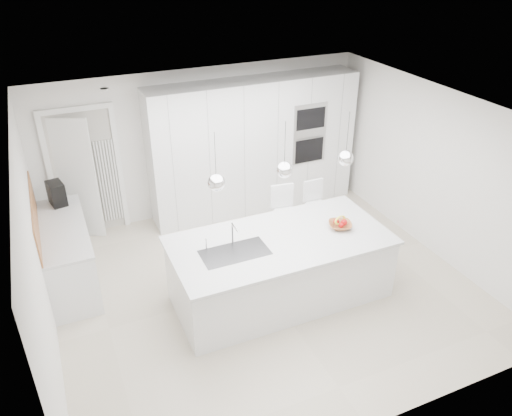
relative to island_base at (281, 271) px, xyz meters
name	(u,v)px	position (x,y,z in m)	size (l,w,h in m)	color
floor	(265,286)	(-0.10, 0.30, -0.43)	(5.50, 5.50, 0.00)	beige
wall_back	(203,142)	(-0.10, 2.80, 0.82)	(5.50, 5.50, 0.00)	white
wall_left	(37,258)	(-2.85, 0.30, 0.82)	(5.00, 5.00, 0.00)	white
ceiling	(266,114)	(-0.10, 0.30, 2.07)	(5.50, 5.50, 0.00)	white
tall_cabinets	(254,147)	(0.70, 2.50, 0.72)	(3.60, 0.60, 2.30)	white
oven_stack	(310,134)	(1.60, 2.19, 0.92)	(0.62, 0.04, 1.05)	#A5A5A8
doorway_frame	(86,175)	(-2.05, 2.77, 0.59)	(1.11, 0.08, 2.13)	white
hallway_door	(70,180)	(-2.30, 2.72, 0.57)	(0.82, 0.04, 2.00)	white
radiator	(109,182)	(-1.73, 2.76, 0.42)	(0.32, 0.04, 1.40)	white
left_base_cabinets	(68,256)	(-2.55, 1.50, 0.00)	(0.60, 1.80, 0.86)	white
left_worktop	(62,228)	(-2.55, 1.50, 0.45)	(0.62, 1.82, 0.04)	silver
oak_backsplash	(35,215)	(-2.84, 1.50, 0.72)	(0.02, 1.80, 0.50)	#A87045
island_base	(281,271)	(0.00, 0.00, 0.00)	(2.80, 1.20, 0.86)	white
island_worktop	(280,240)	(0.00, 0.05, 0.45)	(2.84, 1.40, 0.04)	silver
island_sink	(235,258)	(-0.65, 0.00, 0.39)	(0.84, 0.44, 0.18)	#3F3F42
island_tap	(232,234)	(-0.60, 0.20, 0.62)	(0.02, 0.02, 0.30)	white
pendant_left	(216,183)	(-0.85, 0.00, 1.47)	(0.20, 0.20, 0.20)	white
pendant_mid	(284,170)	(0.00, 0.00, 1.47)	(0.20, 0.20, 0.20)	white
pendant_right	(345,158)	(0.85, 0.00, 1.47)	(0.20, 0.20, 0.20)	white
fruit_bowl	(340,225)	(0.85, -0.02, 0.51)	(0.31, 0.31, 0.08)	#A87045
espresso_machine	(56,193)	(-2.53, 2.20, 0.64)	(0.20, 0.31, 0.34)	black
bar_stool_left	(285,222)	(0.52, 0.92, 0.12)	(0.37, 0.51, 1.11)	white
bar_stool_right	(316,214)	(1.10, 1.00, 0.09)	(0.34, 0.48, 1.04)	white
apple_a	(341,225)	(0.84, -0.06, 0.54)	(0.07, 0.07, 0.07)	#BA0F10
apple_b	(344,222)	(0.90, -0.03, 0.54)	(0.09, 0.09, 0.09)	#BA0F10
apple_c	(336,222)	(0.83, 0.04, 0.54)	(0.08, 0.08, 0.08)	#BA0F10
banana_bunch	(340,220)	(0.85, -0.01, 0.59)	(0.22, 0.22, 0.03)	yellow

